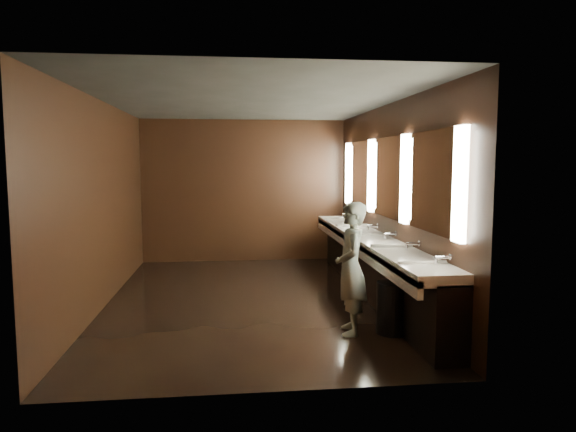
# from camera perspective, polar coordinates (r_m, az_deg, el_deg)

# --- Properties ---
(floor) EXTENTS (6.00, 6.00, 0.00)m
(floor) POSITION_cam_1_polar(r_m,az_deg,el_deg) (7.48, -4.17, -9.26)
(floor) COLOR black
(floor) RESTS_ON ground
(ceiling) EXTENTS (4.00, 6.00, 0.02)m
(ceiling) POSITION_cam_1_polar(r_m,az_deg,el_deg) (7.27, -4.34, 12.57)
(ceiling) COLOR #2D2D2B
(ceiling) RESTS_ON wall_back
(wall_back) EXTENTS (4.00, 0.02, 2.80)m
(wall_back) POSITION_cam_1_polar(r_m,az_deg,el_deg) (10.23, -4.91, 2.80)
(wall_back) COLOR black
(wall_back) RESTS_ON floor
(wall_front) EXTENTS (4.00, 0.02, 2.80)m
(wall_front) POSITION_cam_1_polar(r_m,az_deg,el_deg) (4.26, -2.68, -1.65)
(wall_front) COLOR black
(wall_front) RESTS_ON floor
(wall_left) EXTENTS (0.02, 6.00, 2.80)m
(wall_left) POSITION_cam_1_polar(r_m,az_deg,el_deg) (7.44, -19.84, 1.27)
(wall_left) COLOR black
(wall_left) RESTS_ON floor
(wall_right) EXTENTS (0.02, 6.00, 2.80)m
(wall_right) POSITION_cam_1_polar(r_m,az_deg,el_deg) (7.59, 11.03, 1.60)
(wall_right) COLOR black
(wall_right) RESTS_ON floor
(sink_counter) EXTENTS (0.55, 5.40, 1.01)m
(sink_counter) POSITION_cam_1_polar(r_m,az_deg,el_deg) (7.65, 9.41, -5.17)
(sink_counter) COLOR black
(sink_counter) RESTS_ON floor
(mirror_band) EXTENTS (0.06, 5.03, 1.15)m
(mirror_band) POSITION_cam_1_polar(r_m,az_deg,el_deg) (7.56, 10.94, 4.25)
(mirror_band) COLOR white
(mirror_band) RESTS_ON wall_right
(person) EXTENTS (0.42, 0.59, 1.52)m
(person) POSITION_cam_1_polar(r_m,az_deg,el_deg) (5.93, 7.01, -5.79)
(person) COLOR #82B0C2
(person) RESTS_ON floor
(trash_bin) EXTENTS (0.43, 0.43, 0.60)m
(trash_bin) POSITION_cam_1_polar(r_m,az_deg,el_deg) (6.12, 11.58, -9.94)
(trash_bin) COLOR black
(trash_bin) RESTS_ON floor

